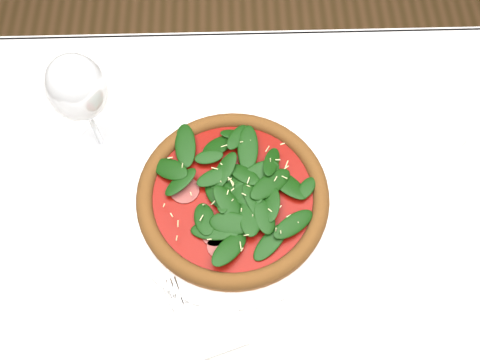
{
  "coord_description": "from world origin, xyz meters",
  "views": [
    {
      "loc": [
        -0.03,
        -0.31,
        1.54
      ],
      "look_at": [
        -0.02,
        0.08,
        0.77
      ],
      "focal_mm": 40.0,
      "sensor_mm": 36.0,
      "label": 1
    }
  ],
  "objects_px": {
    "plate": "(233,200)",
    "pizza": "(233,195)",
    "napkin": "(189,337)",
    "wine_glass": "(78,90)"
  },
  "relations": [
    {
      "from": "plate",
      "to": "napkin",
      "type": "relative_size",
      "value": 2.24
    },
    {
      "from": "napkin",
      "to": "wine_glass",
      "type": "bearing_deg",
      "value": 115.29
    },
    {
      "from": "plate",
      "to": "napkin",
      "type": "distance_m",
      "value": 0.22
    },
    {
      "from": "plate",
      "to": "napkin",
      "type": "bearing_deg",
      "value": -107.4
    },
    {
      "from": "pizza",
      "to": "napkin",
      "type": "xyz_separation_m",
      "value": [
        -0.07,
        -0.21,
        -0.02
      ]
    },
    {
      "from": "plate",
      "to": "pizza",
      "type": "relative_size",
      "value": 0.87
    },
    {
      "from": "napkin",
      "to": "pizza",
      "type": "bearing_deg",
      "value": 72.6
    },
    {
      "from": "plate",
      "to": "wine_glass",
      "type": "xyz_separation_m",
      "value": [
        -0.22,
        0.12,
        0.14
      ]
    },
    {
      "from": "napkin",
      "to": "plate",
      "type": "bearing_deg",
      "value": 72.6
    },
    {
      "from": "wine_glass",
      "to": "napkin",
      "type": "xyz_separation_m",
      "value": [
        0.15,
        -0.33,
        -0.15
      ]
    }
  ]
}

